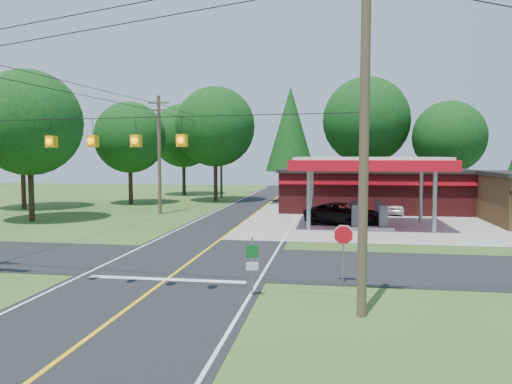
# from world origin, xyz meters

# --- Properties ---
(ground) EXTENTS (120.00, 120.00, 0.00)m
(ground) POSITION_xyz_m (0.00, 0.00, 0.00)
(ground) COLOR #2A521C
(ground) RESTS_ON ground
(main_highway) EXTENTS (8.00, 120.00, 0.02)m
(main_highway) POSITION_xyz_m (0.00, 0.00, 0.01)
(main_highway) COLOR black
(main_highway) RESTS_ON ground
(cross_road) EXTENTS (70.00, 7.00, 0.02)m
(cross_road) POSITION_xyz_m (0.00, 0.00, 0.01)
(cross_road) COLOR black
(cross_road) RESTS_ON ground
(lane_center_yellow) EXTENTS (0.15, 110.00, 0.00)m
(lane_center_yellow) POSITION_xyz_m (0.00, 0.00, 0.03)
(lane_center_yellow) COLOR yellow
(lane_center_yellow) RESTS_ON main_highway
(gas_canopy) EXTENTS (10.60, 7.40, 4.88)m
(gas_canopy) POSITION_xyz_m (9.00, 13.00, 4.27)
(gas_canopy) COLOR gray
(gas_canopy) RESTS_ON ground
(convenience_store) EXTENTS (16.40, 7.55, 3.80)m
(convenience_store) POSITION_xyz_m (10.00, 22.98, 1.92)
(convenience_store) COLOR maroon
(convenience_store) RESTS_ON ground
(utility_pole_near_right) EXTENTS (1.80, 0.30, 11.50)m
(utility_pole_near_right) POSITION_xyz_m (7.50, -7.00, 5.96)
(utility_pole_near_right) COLOR #473828
(utility_pole_near_right) RESTS_ON ground
(utility_pole_far_left) EXTENTS (1.80, 0.30, 10.00)m
(utility_pole_far_left) POSITION_xyz_m (-8.00, 18.00, 5.20)
(utility_pole_far_left) COLOR #473828
(utility_pole_far_left) RESTS_ON ground
(utility_pole_north) EXTENTS (0.30, 0.30, 9.50)m
(utility_pole_north) POSITION_xyz_m (-6.50, 35.00, 4.75)
(utility_pole_north) COLOR #473828
(utility_pole_north) RESTS_ON ground
(overhead_beacons) EXTENTS (17.04, 2.04, 1.03)m
(overhead_beacons) POSITION_xyz_m (-1.00, -6.00, 6.21)
(overhead_beacons) COLOR black
(overhead_beacons) RESTS_ON ground
(treeline_backdrop) EXTENTS (70.27, 51.59, 13.30)m
(treeline_backdrop) POSITION_xyz_m (0.82, 24.01, 7.49)
(treeline_backdrop) COLOR #332316
(treeline_backdrop) RESTS_ON ground
(suv_car) EXTENTS (7.10, 7.10, 1.57)m
(suv_car) POSITION_xyz_m (7.39, 13.56, 0.79)
(suv_car) COLOR black
(suv_car) RESTS_ON ground
(sedan_car) EXTENTS (5.36, 5.36, 1.44)m
(sedan_car) POSITION_xyz_m (12.00, 21.00, 0.72)
(sedan_car) COLOR white
(sedan_car) RESTS_ON ground
(octagonal_stop_sign) EXTENTS (0.81, 0.10, 2.32)m
(octagonal_stop_sign) POSITION_xyz_m (7.00, -3.01, 1.72)
(octagonal_stop_sign) COLOR gray
(octagonal_stop_sign) RESTS_ON ground
(route_sign_post) EXTENTS (0.43, 0.14, 2.14)m
(route_sign_post) POSITION_xyz_m (3.80, -5.45, 1.27)
(route_sign_post) COLOR gray
(route_sign_post) RESTS_ON ground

